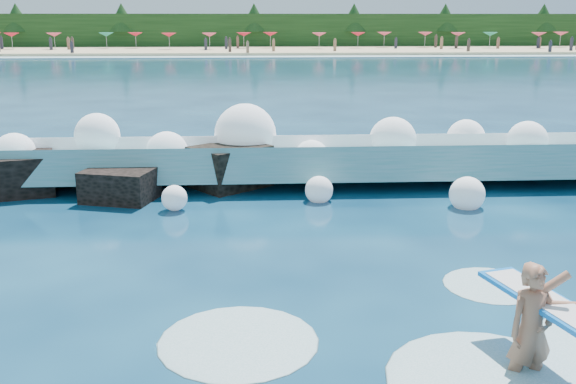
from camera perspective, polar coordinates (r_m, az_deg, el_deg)
name	(u,v)px	position (r m, az deg, el deg)	size (l,w,h in m)	color
ground	(204,296)	(10.75, -7.49, -9.12)	(200.00, 200.00, 0.00)	#082540
beach	(245,51)	(87.87, -3.88, 12.44)	(140.00, 20.00, 0.40)	tan
wet_band	(244,57)	(76.90, -3.95, 11.93)	(140.00, 5.00, 0.08)	silver
treeline	(245,31)	(97.79, -3.86, 14.07)	(140.00, 4.00, 5.00)	black
breaking_wave	(283,162)	(17.76, -0.44, 2.70)	(18.45, 2.85, 1.59)	teal
rock_cluster	(111,177)	(17.32, -15.43, 1.33)	(8.19, 3.21, 1.30)	black
surfer_with_board	(536,325)	(8.82, 21.20, -11.00)	(1.23, 2.97, 1.80)	#A4684C
wave_spray	(275,144)	(17.66, -1.20, 4.24)	(15.11, 4.51, 2.22)	white
surf_foam	(463,367)	(8.97, 15.26, -14.78)	(8.39, 6.00, 0.13)	silver
beach_umbrellas	(244,34)	(90.05, -3.90, 13.81)	(112.86, 6.61, 0.50)	#C73A55
beachgoers	(224,45)	(84.31, -5.69, 12.90)	(104.02, 13.71, 1.93)	#3F332D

